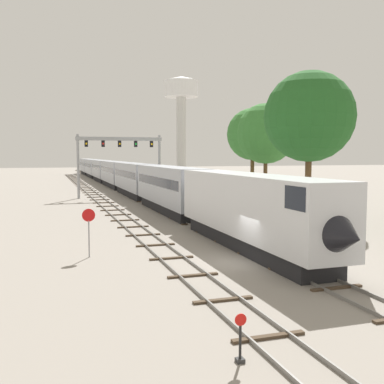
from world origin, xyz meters
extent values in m
plane|color=gray|center=(0.00, 0.00, 0.00)|extent=(400.00, 400.00, 0.00)
cube|color=slate|center=(1.28, 60.00, 0.08)|extent=(0.07, 200.00, 0.16)
cube|color=slate|center=(2.72, 60.00, 0.08)|extent=(0.07, 200.00, 0.16)
cube|color=#473828|center=(2.00, -6.00, 0.05)|extent=(2.60, 0.24, 0.10)
cube|color=#473828|center=(2.00, -2.00, 0.05)|extent=(2.60, 0.24, 0.10)
cube|color=#473828|center=(2.00, 2.00, 0.05)|extent=(2.60, 0.24, 0.10)
cube|color=#473828|center=(2.00, 6.00, 0.05)|extent=(2.60, 0.24, 0.10)
cube|color=#473828|center=(2.00, 10.00, 0.05)|extent=(2.60, 0.24, 0.10)
cube|color=#473828|center=(2.00, 14.00, 0.05)|extent=(2.60, 0.24, 0.10)
cube|color=#473828|center=(2.00, 18.00, 0.05)|extent=(2.60, 0.24, 0.10)
cube|color=#473828|center=(2.00, 22.00, 0.05)|extent=(2.60, 0.24, 0.10)
cube|color=#473828|center=(2.00, 26.00, 0.05)|extent=(2.60, 0.24, 0.10)
cube|color=#473828|center=(2.00, 30.00, 0.05)|extent=(2.60, 0.24, 0.10)
cube|color=#473828|center=(2.00, 34.00, 0.05)|extent=(2.60, 0.24, 0.10)
cube|color=#473828|center=(2.00, 38.00, 0.05)|extent=(2.60, 0.24, 0.10)
cube|color=#473828|center=(2.00, 42.00, 0.05)|extent=(2.60, 0.24, 0.10)
cube|color=#473828|center=(2.00, 46.00, 0.05)|extent=(2.60, 0.24, 0.10)
cube|color=#473828|center=(2.00, 50.00, 0.05)|extent=(2.60, 0.24, 0.10)
cube|color=#473828|center=(2.00, 54.00, 0.05)|extent=(2.60, 0.24, 0.10)
cube|color=#473828|center=(2.00, 58.00, 0.05)|extent=(2.60, 0.24, 0.10)
cube|color=#473828|center=(2.00, 62.00, 0.05)|extent=(2.60, 0.24, 0.10)
cube|color=#473828|center=(2.00, 66.00, 0.05)|extent=(2.60, 0.24, 0.10)
cube|color=#473828|center=(2.00, 70.00, 0.05)|extent=(2.60, 0.24, 0.10)
cube|color=#473828|center=(2.00, 74.00, 0.05)|extent=(2.60, 0.24, 0.10)
cube|color=#473828|center=(2.00, 78.00, 0.05)|extent=(2.60, 0.24, 0.10)
cube|color=#473828|center=(2.00, 82.00, 0.05)|extent=(2.60, 0.24, 0.10)
cube|color=#473828|center=(2.00, 86.00, 0.05)|extent=(2.60, 0.24, 0.10)
cube|color=#473828|center=(2.00, 90.00, 0.05)|extent=(2.60, 0.24, 0.10)
cube|color=#473828|center=(2.00, 94.00, 0.05)|extent=(2.60, 0.24, 0.10)
cube|color=#473828|center=(2.00, 98.00, 0.05)|extent=(2.60, 0.24, 0.10)
cube|color=#473828|center=(2.00, 102.00, 0.05)|extent=(2.60, 0.24, 0.10)
cube|color=#473828|center=(2.00, 106.00, 0.05)|extent=(2.60, 0.24, 0.10)
cube|color=#473828|center=(2.00, 110.00, 0.05)|extent=(2.60, 0.24, 0.10)
cube|color=#473828|center=(2.00, 114.00, 0.05)|extent=(2.60, 0.24, 0.10)
cube|color=#473828|center=(2.00, 118.00, 0.05)|extent=(2.60, 0.24, 0.10)
cube|color=#473828|center=(2.00, 122.00, 0.05)|extent=(2.60, 0.24, 0.10)
cube|color=#473828|center=(2.00, 126.00, 0.05)|extent=(2.60, 0.24, 0.10)
cube|color=#473828|center=(2.00, 130.00, 0.05)|extent=(2.60, 0.24, 0.10)
cube|color=#473828|center=(2.00, 134.00, 0.05)|extent=(2.60, 0.24, 0.10)
cube|color=#473828|center=(2.00, 138.00, 0.05)|extent=(2.60, 0.24, 0.10)
cube|color=#473828|center=(2.00, 142.00, 0.05)|extent=(2.60, 0.24, 0.10)
cube|color=#473828|center=(2.00, 146.00, 0.05)|extent=(2.60, 0.24, 0.10)
cube|color=#473828|center=(2.00, 150.00, 0.05)|extent=(2.60, 0.24, 0.10)
cube|color=#473828|center=(2.00, 154.00, 0.05)|extent=(2.60, 0.24, 0.10)
cube|color=#473828|center=(2.00, 158.00, 0.05)|extent=(2.60, 0.24, 0.10)
cube|color=slate|center=(-4.22, 40.00, 0.08)|extent=(0.07, 160.00, 0.16)
cube|color=slate|center=(-2.78, 40.00, 0.08)|extent=(0.07, 160.00, 0.16)
cube|color=#473828|center=(-3.50, -10.00, 0.05)|extent=(2.60, 0.24, 0.10)
cube|color=#473828|center=(-3.50, -6.00, 0.05)|extent=(2.60, 0.24, 0.10)
cube|color=#473828|center=(-3.50, -2.00, 0.05)|extent=(2.60, 0.24, 0.10)
cube|color=#473828|center=(-3.50, 2.00, 0.05)|extent=(2.60, 0.24, 0.10)
cube|color=#473828|center=(-3.50, 6.00, 0.05)|extent=(2.60, 0.24, 0.10)
cube|color=#473828|center=(-3.50, 10.00, 0.05)|extent=(2.60, 0.24, 0.10)
cube|color=#473828|center=(-3.50, 14.00, 0.05)|extent=(2.60, 0.24, 0.10)
cube|color=#473828|center=(-3.50, 18.00, 0.05)|extent=(2.60, 0.24, 0.10)
cube|color=#473828|center=(-3.50, 22.00, 0.05)|extent=(2.60, 0.24, 0.10)
cube|color=#473828|center=(-3.50, 26.00, 0.05)|extent=(2.60, 0.24, 0.10)
cube|color=#473828|center=(-3.50, 30.00, 0.05)|extent=(2.60, 0.24, 0.10)
cube|color=#473828|center=(-3.50, 34.00, 0.05)|extent=(2.60, 0.24, 0.10)
cube|color=#473828|center=(-3.50, 38.00, 0.05)|extent=(2.60, 0.24, 0.10)
cube|color=#473828|center=(-3.50, 42.00, 0.05)|extent=(2.60, 0.24, 0.10)
cube|color=#473828|center=(-3.50, 46.00, 0.05)|extent=(2.60, 0.24, 0.10)
cube|color=#473828|center=(-3.50, 50.00, 0.05)|extent=(2.60, 0.24, 0.10)
cube|color=#473828|center=(-3.50, 54.00, 0.05)|extent=(2.60, 0.24, 0.10)
cube|color=#473828|center=(-3.50, 58.00, 0.05)|extent=(2.60, 0.24, 0.10)
cube|color=#473828|center=(-3.50, 62.00, 0.05)|extent=(2.60, 0.24, 0.10)
cube|color=#473828|center=(-3.50, 66.00, 0.05)|extent=(2.60, 0.24, 0.10)
cube|color=#473828|center=(-3.50, 70.00, 0.05)|extent=(2.60, 0.24, 0.10)
cube|color=#473828|center=(-3.50, 74.00, 0.05)|extent=(2.60, 0.24, 0.10)
cube|color=#473828|center=(-3.50, 78.00, 0.05)|extent=(2.60, 0.24, 0.10)
cube|color=#473828|center=(-3.50, 82.00, 0.05)|extent=(2.60, 0.24, 0.10)
cube|color=#473828|center=(-3.50, 86.00, 0.05)|extent=(2.60, 0.24, 0.10)
cube|color=#473828|center=(-3.50, 90.00, 0.05)|extent=(2.60, 0.24, 0.10)
cube|color=#473828|center=(-3.50, 94.00, 0.05)|extent=(2.60, 0.24, 0.10)
cube|color=#473828|center=(-3.50, 98.00, 0.05)|extent=(2.60, 0.24, 0.10)
cube|color=#473828|center=(-3.50, 102.00, 0.05)|extent=(2.60, 0.24, 0.10)
cube|color=#473828|center=(-3.50, 106.00, 0.05)|extent=(2.60, 0.24, 0.10)
cube|color=#473828|center=(-3.50, 110.00, 0.05)|extent=(2.60, 0.24, 0.10)
cube|color=#473828|center=(-3.50, 114.00, 0.05)|extent=(2.60, 0.24, 0.10)
cube|color=#473828|center=(-3.50, 118.00, 0.05)|extent=(2.60, 0.24, 0.10)
cube|color=silver|center=(2.00, 3.25, 2.90)|extent=(3.00, 18.50, 3.80)
cone|color=black|center=(2.00, -6.20, 2.50)|extent=(2.88, 2.60, 2.88)
cube|color=black|center=(2.00, -4.80, 4.04)|extent=(3.04, 1.80, 1.10)
cube|color=black|center=(2.00, 3.25, 0.50)|extent=(2.52, 16.65, 1.00)
cube|color=#9EA3AD|center=(2.00, 22.75, 2.90)|extent=(3.00, 18.50, 3.80)
cube|color=black|center=(2.00, 22.75, 3.30)|extent=(3.04, 17.02, 0.90)
cube|color=black|center=(2.00, 22.75, 0.50)|extent=(2.52, 16.65, 1.00)
cube|color=#9EA3AD|center=(2.00, 42.25, 2.90)|extent=(3.00, 18.50, 3.80)
cube|color=black|center=(2.00, 42.25, 3.30)|extent=(3.04, 17.02, 0.90)
cube|color=black|center=(2.00, 42.25, 0.50)|extent=(2.52, 16.65, 1.00)
cube|color=#9EA3AD|center=(2.00, 61.75, 2.90)|extent=(3.00, 18.50, 3.80)
cube|color=black|center=(2.00, 61.75, 3.30)|extent=(3.04, 17.02, 0.90)
cube|color=black|center=(2.00, 61.75, 0.50)|extent=(2.52, 16.65, 1.00)
cube|color=#9EA3AD|center=(2.00, 81.26, 2.90)|extent=(3.00, 18.50, 3.80)
cube|color=black|center=(2.00, 81.26, 3.30)|extent=(3.04, 17.02, 0.90)
cube|color=black|center=(2.00, 81.26, 0.50)|extent=(2.52, 16.65, 1.00)
cube|color=#9EA3AD|center=(2.00, 100.76, 2.90)|extent=(3.00, 18.50, 3.80)
cube|color=black|center=(2.00, 100.76, 3.30)|extent=(3.04, 17.02, 0.90)
cube|color=black|center=(2.00, 100.76, 0.50)|extent=(2.52, 16.65, 1.00)
cube|color=#9EA3AD|center=(2.00, 120.26, 2.90)|extent=(3.00, 18.50, 3.80)
cube|color=black|center=(2.00, 120.26, 3.30)|extent=(3.04, 17.02, 0.90)
cube|color=black|center=(2.00, 120.26, 0.50)|extent=(2.52, 16.65, 1.00)
cylinder|color=#999BA0|center=(-6.00, 41.18, 4.43)|extent=(0.36, 0.36, 8.87)
cylinder|color=#999BA0|center=(5.50, 41.18, 4.43)|extent=(0.36, 0.36, 8.87)
cube|color=#999BA0|center=(-0.25, 41.18, 8.27)|extent=(12.10, 0.36, 0.50)
cube|color=black|center=(-4.85, 41.23, 7.57)|extent=(0.44, 0.32, 0.90)
sphere|color=yellow|center=(-4.85, 41.04, 7.57)|extent=(0.28, 0.28, 0.28)
cube|color=black|center=(-2.55, 41.23, 7.57)|extent=(0.44, 0.32, 0.90)
sphere|color=red|center=(-2.55, 41.04, 7.57)|extent=(0.28, 0.28, 0.28)
cube|color=black|center=(-0.25, 41.23, 7.57)|extent=(0.44, 0.32, 0.90)
sphere|color=yellow|center=(-0.25, 41.04, 7.57)|extent=(0.28, 0.28, 0.28)
cube|color=black|center=(2.05, 41.23, 7.57)|extent=(0.44, 0.32, 0.90)
sphere|color=green|center=(2.05, 41.04, 7.57)|extent=(0.28, 0.28, 0.28)
cube|color=black|center=(4.35, 41.23, 7.57)|extent=(0.44, 0.32, 0.90)
sphere|color=yellow|center=(4.35, 41.04, 7.57)|extent=(0.28, 0.28, 0.28)
cylinder|color=beige|center=(24.59, 93.90, 10.67)|extent=(2.60, 2.60, 21.34)
cylinder|color=white|center=(24.59, 93.90, 23.45)|extent=(8.98, 8.98, 4.22)
cone|color=white|center=(24.59, 93.90, 26.16)|extent=(9.16, 9.16, 1.20)
cylinder|color=black|center=(-5.10, -11.29, 0.55)|extent=(0.08, 0.08, 1.10)
cylinder|color=red|center=(-5.10, -11.31, 1.28)|extent=(0.36, 0.03, 0.36)
cube|color=#333333|center=(-5.10, -11.29, 0.06)|extent=(0.24, 0.24, 0.12)
cylinder|color=gray|center=(-8.00, 3.91, 1.10)|extent=(0.08, 0.08, 2.20)
cylinder|color=red|center=(-8.00, 3.89, 2.50)|extent=(0.76, 0.03, 0.76)
cylinder|color=brown|center=(18.54, 37.39, 3.19)|extent=(0.56, 0.56, 6.38)
sphere|color=#387A33|center=(18.54, 37.39, 9.02)|extent=(7.54, 7.54, 7.54)
cylinder|color=brown|center=(19.42, 34.95, 3.01)|extent=(0.56, 0.56, 6.03)
sphere|color=#387A33|center=(19.42, 34.95, 9.01)|extent=(8.51, 8.51, 8.51)
cylinder|color=brown|center=(11.88, 12.07, 3.29)|extent=(0.56, 0.56, 6.58)
sphere|color=#235B23|center=(11.88, 12.07, 9.38)|extent=(7.98, 7.98, 7.98)
camera|label=1|loc=(-10.36, -22.97, 6.02)|focal=42.41mm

